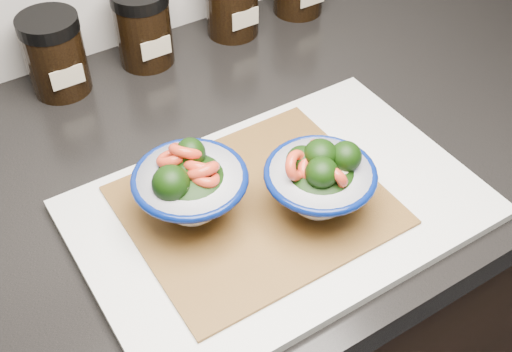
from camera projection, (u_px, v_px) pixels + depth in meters
cabinet at (237, 348)px, 1.14m from camera, size 3.43×0.58×0.86m
countertop at (229, 164)px, 0.82m from camera, size 3.50×0.60×0.04m
cutting_board at (280, 209)px, 0.73m from camera, size 0.45×0.30×0.01m
bamboo_mat at (256, 205)px, 0.73m from camera, size 0.28×0.24×0.00m
bowl_left at (190, 186)px, 0.69m from camera, size 0.13×0.13×0.09m
bowl_right at (320, 181)px, 0.69m from camera, size 0.12×0.12×0.09m
spice_jar_a at (55, 55)px, 0.87m from camera, size 0.08×0.08×0.11m
spice_jar_b at (143, 27)px, 0.91m from camera, size 0.08×0.08×0.11m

